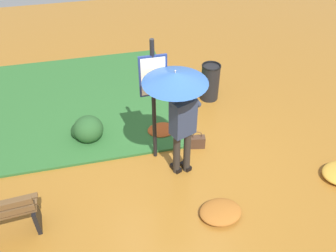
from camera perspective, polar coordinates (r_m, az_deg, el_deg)
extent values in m
plane|color=#9E6623|center=(6.22, 1.41, -7.16)|extent=(18.00, 18.00, 0.00)
cube|color=#2D662D|center=(8.05, -16.28, 3.62)|extent=(4.80, 4.00, 0.05)
cylinder|color=#2D2823|center=(5.94, 3.11, -4.18)|extent=(0.12, 0.12, 0.86)
cylinder|color=#2D2823|center=(5.90, 1.42, -4.46)|extent=(0.12, 0.12, 0.86)
cube|color=black|center=(6.24, 2.89, -6.54)|extent=(0.18, 0.25, 0.08)
cube|color=black|center=(6.20, 1.27, -6.82)|extent=(0.18, 0.25, 0.08)
cube|color=#2D3851|center=(5.43, 2.47, 1.45)|extent=(0.44, 0.36, 0.64)
sphere|color=#8C664C|center=(5.16, 2.60, 5.50)|extent=(0.20, 0.20, 0.20)
ellipsoid|color=black|center=(5.15, 2.61, 5.78)|extent=(0.20, 0.20, 0.15)
cylinder|color=#2D3851|center=(5.38, 4.67, 3.70)|extent=(0.18, 0.13, 0.18)
cylinder|color=#2D3851|center=(5.32, 4.28, 4.49)|extent=(0.24, 0.11, 0.33)
cube|color=black|center=(5.21, 3.50, 5.55)|extent=(0.07, 0.04, 0.14)
cylinder|color=#2D3851|center=(5.25, 0.84, 3.24)|extent=(0.11, 0.10, 0.09)
cylinder|color=#2D3851|center=(5.19, 1.03, 4.01)|extent=(0.10, 0.09, 0.23)
cylinder|color=#A5A5AD|center=(5.01, 1.17, 6.94)|extent=(0.02, 0.02, 0.41)
cone|color=#264C8C|center=(4.96, 1.19, 7.87)|extent=(0.96, 0.96, 0.16)
sphere|color=#A5A5AD|center=(4.91, 1.20, 8.97)|extent=(0.02, 0.02, 0.02)
cylinder|color=black|center=(5.75, -2.33, 3.51)|extent=(0.07, 0.07, 2.30)
cube|color=navy|center=(5.44, -2.45, 8.14)|extent=(0.44, 0.04, 0.70)
cube|color=silver|center=(5.42, -2.41, 8.04)|extent=(0.38, 0.01, 0.64)
cube|color=#4C3323|center=(6.60, 4.71, -2.60)|extent=(0.32, 0.19, 0.24)
torus|color=#4C3323|center=(6.49, 4.79, -1.55)|extent=(0.18, 0.04, 0.18)
cube|color=black|center=(5.65, -20.57, -13.54)|extent=(0.09, 0.36, 0.44)
cylinder|color=black|center=(7.78, 6.85, 7.03)|extent=(0.40, 0.40, 0.80)
torus|color=black|center=(7.57, 7.09, 9.69)|extent=(0.42, 0.42, 0.04)
ellipsoid|color=#285628|center=(6.82, -12.84, -0.49)|extent=(0.57, 0.57, 0.51)
ellipsoid|color=#1E421E|center=(6.95, -14.16, -0.80)|extent=(0.34, 0.34, 0.34)
ellipsoid|color=#B74C1E|center=(6.94, -1.03, -0.62)|extent=(0.56, 0.45, 0.12)
ellipsoid|color=#A86023|center=(5.60, 8.55, -13.66)|extent=(0.66, 0.52, 0.14)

